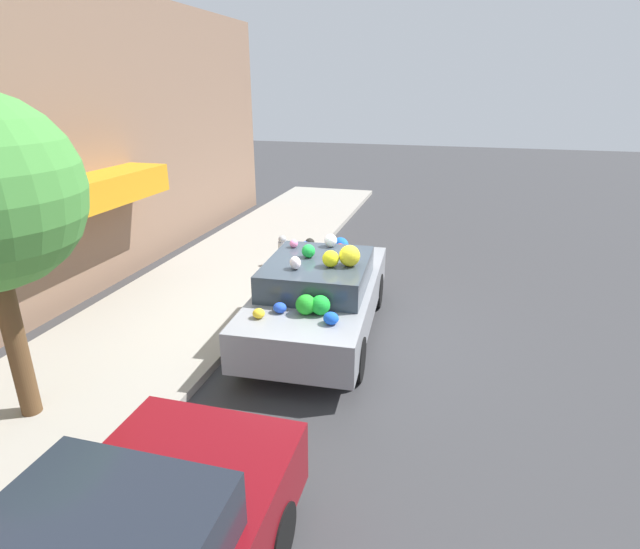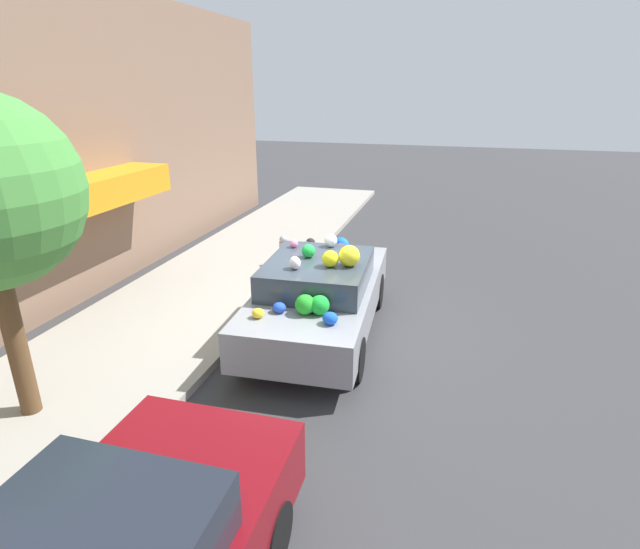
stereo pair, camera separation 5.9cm
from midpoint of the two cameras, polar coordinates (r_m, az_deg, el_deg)
ground_plane at (r=8.74m, az=-0.40°, el=-6.58°), size 60.00×60.00×0.00m
sidewalk_curb at (r=9.75m, az=-15.84°, el=-3.98°), size 24.00×3.20×0.13m
building_facade at (r=10.37m, az=-28.17°, el=12.29°), size 18.00×1.20×5.91m
fire_hydrant at (r=11.48m, az=-4.04°, el=2.76°), size 0.20×0.20×0.70m
art_car at (r=8.38m, az=0.17°, el=-2.15°), size 4.33×2.05×1.72m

